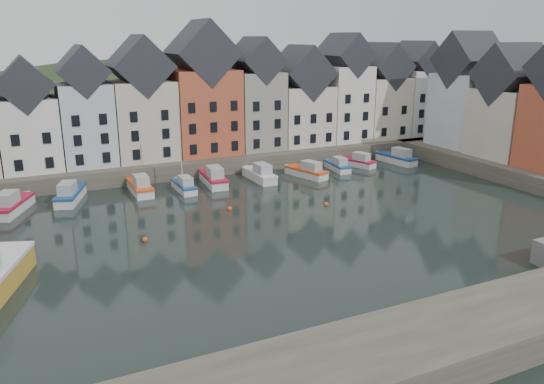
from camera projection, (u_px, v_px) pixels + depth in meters
ground at (299, 228)px, 50.37m from camera, size 260.00×260.00×0.00m
far_quay at (201, 156)px, 76.08m from camera, size 90.00×16.00×2.00m
right_quay at (542, 171)px, 67.93m from camera, size 14.00×54.00×2.00m
near_wall at (331, 375)px, 26.91m from camera, size 50.00×6.00×2.00m
hillside at (163, 225)px, 103.96m from camera, size 153.60×70.40×64.00m
far_terrace at (225, 101)px, 73.45m from camera, size 72.37×8.16×17.78m
right_terrace at (512, 105)px, 69.68m from camera, size 8.30×24.25×16.36m
mooring_buoys at (239, 216)px, 53.30m from camera, size 20.50×5.50×0.50m
boat_a at (12, 205)px, 54.70m from camera, size 4.60×7.12×2.62m
boat_b at (70, 195)px, 58.44m from camera, size 4.15×7.04×2.58m
boat_c at (140, 187)px, 61.50m from camera, size 2.09×6.56×2.51m
boat_d at (184, 186)px, 62.31m from camera, size 1.76×5.53×10.54m
boat_e at (213, 178)px, 65.06m from camera, size 2.72×7.09×2.66m
boat_f at (260, 175)px, 66.97m from camera, size 2.17×6.66×2.54m
boat_g at (307, 172)px, 68.61m from camera, size 3.71×6.57×2.41m
boat_h at (338, 166)px, 72.12m from camera, size 2.33×5.64×2.10m
boat_i at (357, 162)px, 74.42m from camera, size 3.73×6.00×2.21m
boat_j at (397, 158)px, 76.10m from camera, size 2.90×6.80×2.53m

